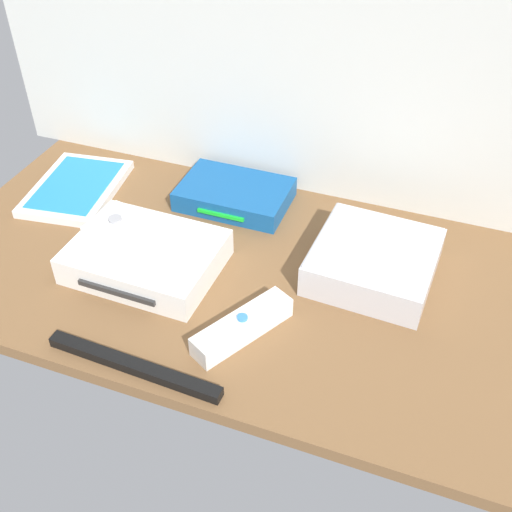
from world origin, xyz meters
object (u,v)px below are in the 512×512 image
(game_console, at_px, (146,257))
(network_router, at_px, (235,194))
(remote_wand, at_px, (243,327))
(sensor_bar, at_px, (133,366))
(game_case, at_px, (77,188))
(remote_classic_pad, at_px, (138,234))
(mini_computer, at_px, (374,261))

(game_console, relative_size, network_router, 1.18)
(remote_wand, relative_size, sensor_bar, 0.61)
(game_case, height_order, remote_wand, remote_wand)
(game_case, relative_size, remote_wand, 1.40)
(remote_classic_pad, height_order, sensor_bar, remote_classic_pad)
(mini_computer, height_order, sensor_bar, mini_computer)
(sensor_bar, bearing_deg, network_router, 94.75)
(network_router, distance_m, sensor_bar, 0.38)
(game_console, bearing_deg, remote_classic_pad, 148.33)
(mini_computer, relative_size, remote_wand, 1.22)
(network_router, distance_m, remote_classic_pad, 0.21)
(mini_computer, relative_size, remote_classic_pad, 1.15)
(game_console, relative_size, game_case, 1.03)
(game_case, bearing_deg, network_router, 5.66)
(remote_classic_pad, xyz_separation_m, sensor_bar, (0.09, -0.19, -0.05))
(remote_classic_pad, bearing_deg, sensor_bar, -54.81)
(game_case, relative_size, remote_classic_pad, 1.33)
(network_router, relative_size, remote_classic_pad, 1.16)
(sensor_bar, bearing_deg, remote_wand, 46.40)
(mini_computer, relative_size, game_case, 0.87)
(game_console, distance_m, mini_computer, 0.33)
(game_case, bearing_deg, sensor_bar, -55.54)
(remote_wand, distance_m, sensor_bar, 0.15)
(remote_wand, distance_m, remote_classic_pad, 0.22)
(game_console, xyz_separation_m, sensor_bar, (0.08, -0.18, -0.01))
(sensor_bar, bearing_deg, remote_classic_pad, 118.00)
(remote_wand, bearing_deg, remote_classic_pad, -174.78)
(network_router, xyz_separation_m, sensor_bar, (0.02, -0.38, -0.01))
(mini_computer, distance_m, sensor_bar, 0.37)
(mini_computer, relative_size, sensor_bar, 0.75)
(game_console, xyz_separation_m, remote_classic_pad, (-0.01, 0.01, 0.03))
(network_router, bearing_deg, remote_classic_pad, -111.32)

